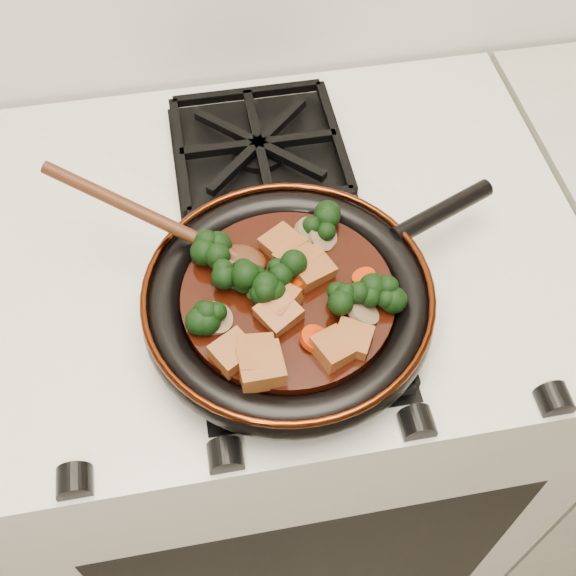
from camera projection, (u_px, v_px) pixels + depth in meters
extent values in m
cube|color=beige|center=(280.00, 398.00, 1.27)|extent=(0.76, 0.60, 0.90)
cylinder|color=black|center=(288.00, 307.00, 0.80)|extent=(0.29, 0.29, 0.01)
torus|color=black|center=(288.00, 303.00, 0.79)|extent=(0.32, 0.32, 0.04)
torus|color=#431909|center=(288.00, 292.00, 0.77)|extent=(0.32, 0.32, 0.01)
cylinder|color=black|center=(442.00, 211.00, 0.85)|extent=(0.14, 0.07, 0.02)
cylinder|color=black|center=(288.00, 299.00, 0.78)|extent=(0.23, 0.23, 0.02)
cube|color=brown|center=(280.00, 301.00, 0.76)|extent=(0.05, 0.05, 0.03)
cube|color=brown|center=(333.00, 349.00, 0.73)|extent=(0.05, 0.05, 0.02)
cube|color=brown|center=(353.00, 339.00, 0.73)|extent=(0.05, 0.05, 0.02)
cube|color=brown|center=(233.00, 353.00, 0.72)|extent=(0.05, 0.05, 0.02)
cube|color=brown|center=(310.00, 269.00, 0.78)|extent=(0.06, 0.05, 0.03)
cube|color=brown|center=(257.00, 357.00, 0.72)|extent=(0.04, 0.05, 0.03)
cube|color=brown|center=(283.00, 246.00, 0.80)|extent=(0.06, 0.06, 0.03)
cube|color=brown|center=(297.00, 260.00, 0.79)|extent=(0.06, 0.06, 0.02)
cube|color=brown|center=(279.00, 314.00, 0.75)|extent=(0.05, 0.06, 0.03)
cube|color=brown|center=(261.00, 366.00, 0.71)|extent=(0.05, 0.05, 0.03)
cylinder|color=#B32704|center=(315.00, 339.00, 0.74)|extent=(0.03, 0.03, 0.02)
cylinder|color=#B32704|center=(278.00, 313.00, 0.76)|extent=(0.03, 0.03, 0.01)
cylinder|color=#B32704|center=(302.00, 238.00, 0.81)|extent=(0.03, 0.03, 0.02)
cylinder|color=#B32704|center=(203.00, 319.00, 0.75)|extent=(0.03, 0.03, 0.02)
cylinder|color=#B32704|center=(291.00, 285.00, 0.78)|extent=(0.03, 0.03, 0.02)
cylinder|color=#B32704|center=(364.00, 277.00, 0.78)|extent=(0.03, 0.03, 0.02)
cylinder|color=brown|center=(216.00, 318.00, 0.75)|extent=(0.05, 0.05, 0.02)
cylinder|color=brown|center=(363.00, 312.00, 0.75)|extent=(0.04, 0.04, 0.03)
cylinder|color=brown|center=(310.00, 233.00, 0.82)|extent=(0.05, 0.05, 0.03)
cylinder|color=brown|center=(224.00, 257.00, 0.80)|extent=(0.05, 0.05, 0.02)
cylinder|color=brown|center=(322.00, 237.00, 0.81)|extent=(0.05, 0.05, 0.03)
ellipsoid|color=#3F1E0D|center=(242.00, 260.00, 0.80)|extent=(0.07, 0.06, 0.02)
cylinder|color=#3F1E0D|center=(143.00, 213.00, 0.79)|extent=(0.02, 0.02, 0.24)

